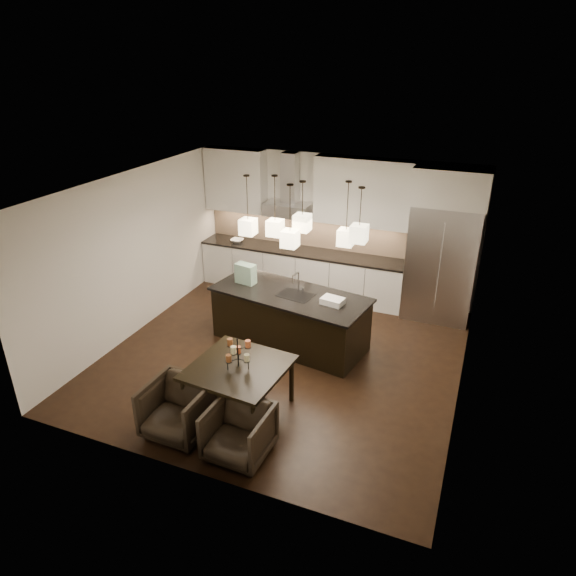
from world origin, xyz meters
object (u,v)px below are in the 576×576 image
at_px(dining_table, 240,389).
at_px(armchair_left, 178,409).
at_px(armchair_right, 239,432).
at_px(refrigerator, 441,263).
at_px(island_body, 290,319).

distance_m(dining_table, armchair_left, 0.88).
xyz_separation_m(armchair_left, armchair_right, (0.92, -0.08, -0.02)).
xyz_separation_m(refrigerator, armchair_left, (-2.66, -4.58, -0.71)).
bearing_deg(armchair_left, refrigerator, 61.36).
xyz_separation_m(island_body, armchair_left, (-0.49, -2.66, -0.08)).
bearing_deg(armchair_left, island_body, 81.07).
height_order(armchair_left, armchair_right, armchair_left).
bearing_deg(armchair_right, refrigerator, 71.66).
distance_m(island_body, armchair_left, 2.71).
distance_m(dining_table, armchair_right, 0.85).
bearing_deg(refrigerator, armchair_left, -120.15).
relative_size(armchair_left, armchair_right, 1.07).
height_order(refrigerator, armchair_left, refrigerator).
relative_size(island_body, armchair_right, 3.36).
xyz_separation_m(refrigerator, dining_table, (-2.12, -3.89, -0.71)).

